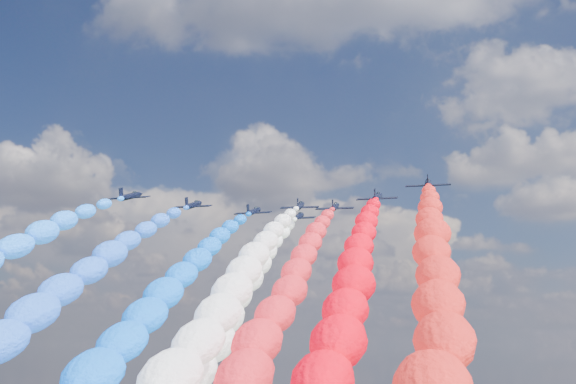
# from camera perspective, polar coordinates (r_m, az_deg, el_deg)

# --- Properties ---
(jet_0) EXTENTS (9.39, 12.38, 5.87)m
(jet_0) POSITION_cam_1_polar(r_m,az_deg,el_deg) (156.92, -12.32, -0.33)
(jet_0) COLOR black
(jet_1) EXTENTS (9.08, 12.17, 5.87)m
(jet_1) POSITION_cam_1_polar(r_m,az_deg,el_deg) (164.39, -7.48, -1.03)
(jet_1) COLOR black
(trail_1) EXTENTS (7.09, 104.58, 52.07)m
(trail_1) POSITION_cam_1_polar(r_m,az_deg,el_deg) (112.32, -16.51, -7.92)
(trail_1) COLOR blue
(jet_2) EXTENTS (9.47, 12.44, 5.87)m
(jet_2) POSITION_cam_1_polar(r_m,az_deg,el_deg) (171.01, -2.74, -1.55)
(jet_2) COLOR black
(trail_2) EXTENTS (7.09, 104.58, 52.07)m
(trail_2) POSITION_cam_1_polar(r_m,az_deg,el_deg) (117.18, -9.13, -8.41)
(trail_2) COLOR blue
(jet_3) EXTENTS (9.41, 12.40, 5.87)m
(jet_3) POSITION_cam_1_polar(r_m,az_deg,el_deg) (163.97, 0.94, -1.10)
(jet_3) COLOR black
(trail_3) EXTENTS (7.09, 104.58, 52.07)m
(trail_3) POSITION_cam_1_polar(r_m,az_deg,el_deg) (109.02, -4.00, -8.27)
(trail_3) COLOR white
(jet_4) EXTENTS (9.37, 12.37, 5.87)m
(jet_4) POSITION_cam_1_polar(r_m,az_deg,el_deg) (177.78, 0.79, -1.96)
(jet_4) COLOR black
(trail_4) EXTENTS (7.09, 104.58, 52.07)m
(trail_4) POSITION_cam_1_polar(r_m,az_deg,el_deg) (123.02, -3.66, -8.70)
(trail_4) COLOR white
(jet_5) EXTENTS (8.84, 12.00, 5.87)m
(jet_5) POSITION_cam_1_polar(r_m,az_deg,el_deg) (165.52, 3.71, -1.18)
(jet_5) COLOR black
(trail_5) EXTENTS (7.09, 104.58, 52.07)m
(trail_5) POSITION_cam_1_polar(r_m,az_deg,el_deg) (110.00, 0.26, -8.33)
(trail_5) COLOR red
(jet_6) EXTENTS (9.27, 12.30, 5.87)m
(jet_6) POSITION_cam_1_polar(r_m,az_deg,el_deg) (155.22, 7.05, -0.39)
(jet_6) COLOR black
(trail_6) EXTENTS (7.09, 104.58, 52.07)m
(trail_6) POSITION_cam_1_polar(r_m,az_deg,el_deg) (99.08, 5.17, -7.88)
(trail_6) COLOR #F00013
(jet_7) EXTENTS (8.82, 11.98, 5.87)m
(jet_7) POSITION_cam_1_polar(r_m,az_deg,el_deg) (144.01, 10.98, 0.65)
(jet_7) COLOR black
(trail_7) EXTENTS (7.09, 104.58, 52.07)m
(trail_7) POSITION_cam_1_polar(r_m,az_deg,el_deg) (87.47, 11.43, -7.16)
(trail_7) COLOR red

